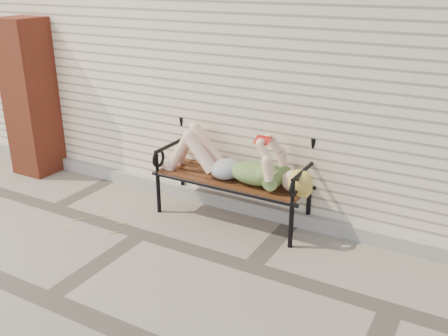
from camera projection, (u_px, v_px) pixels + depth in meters
The scene contains 7 objects.
ground at pixel (141, 234), 5.11m from camera, with size 80.00×80.00×0.00m, color gray.
house_wall at pixel (268, 49), 7.00m from camera, with size 8.00×4.00×3.00m, color beige.
foundation_strip at pixel (192, 194), 5.87m from camera, with size 8.00×0.10×0.15m, color #ABA49A.
brick_pillar at pixel (31, 98), 6.40m from camera, with size 0.50×0.50×2.00m, color brown.
garden_bench at pixel (236, 160), 5.28m from camera, with size 1.78×0.71×1.15m.
reading_woman at pixel (231, 161), 5.15m from camera, with size 1.68×0.38×0.53m.
straw_scatter at pixel (7, 222), 5.35m from camera, with size 2.84×1.75×0.01m.
Camera 1 is at (2.95, -3.52, 2.51)m, focal length 40.00 mm.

